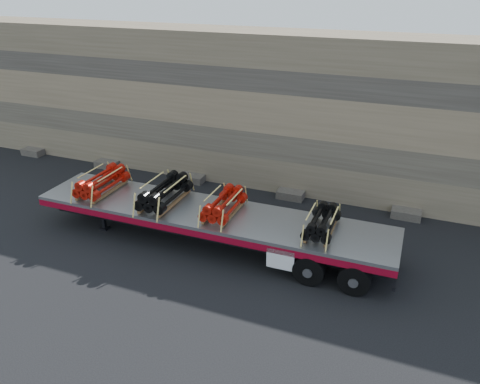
{
  "coord_description": "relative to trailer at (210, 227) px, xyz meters",
  "views": [
    {
      "loc": [
        7.02,
        -13.9,
        9.25
      ],
      "look_at": [
        0.95,
        1.17,
        1.65
      ],
      "focal_mm": 35.0,
      "sensor_mm": 36.0,
      "label": 1
    }
  ],
  "objects": [
    {
      "name": "ground",
      "position": [
        -0.29,
        0.2,
        -0.68
      ],
      "size": [
        120.0,
        120.0,
        0.0
      ],
      "primitive_type": "plane",
      "color": "black",
      "rests_on": "ground"
    },
    {
      "name": "rock_wall",
      "position": [
        -0.29,
        6.7,
        2.82
      ],
      "size": [
        44.0,
        3.0,
        7.0
      ],
      "primitive_type": "cube",
      "color": "#7A6B54",
      "rests_on": "ground"
    },
    {
      "name": "trailer",
      "position": [
        0.0,
        0.0,
        0.0
      ],
      "size": [
        13.56,
        2.73,
        1.35
      ],
      "primitive_type": null,
      "rotation": [
        0.0,
        0.0,
        0.01
      ],
      "color": "#9A9DA1",
      "rests_on": "ground"
    },
    {
      "name": "bundle_front",
      "position": [
        -4.68,
        -0.05,
        1.08
      ],
      "size": [
        1.15,
        2.27,
        0.8
      ],
      "primitive_type": null,
      "rotation": [
        0.0,
        0.0,
        0.01
      ],
      "color": "#A81308",
      "rests_on": "trailer"
    },
    {
      "name": "bundle_midfront",
      "position": [
        -1.84,
        -0.02,
        1.1
      ],
      "size": [
        1.22,
        2.41,
        0.85
      ],
      "primitive_type": null,
      "rotation": [
        0.0,
        0.0,
        0.01
      ],
      "color": "black",
      "rests_on": "trailer"
    },
    {
      "name": "bundle_midrear",
      "position": [
        0.58,
        0.01,
        1.05
      ],
      "size": [
        1.07,
        2.1,
        0.74
      ],
      "primitive_type": null,
      "rotation": [
        0.0,
        0.0,
        0.01
      ],
      "color": "#A81308",
      "rests_on": "trailer"
    },
    {
      "name": "bundle_rear",
      "position": [
        4.15,
        0.04,
        1.02
      ],
      "size": [
        0.99,
        1.95,
        0.69
      ],
      "primitive_type": null,
      "rotation": [
        0.0,
        0.0,
        0.01
      ],
      "color": "black",
      "rests_on": "trailer"
    }
  ]
}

